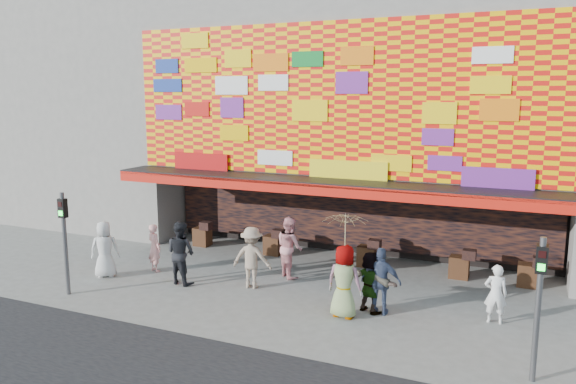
# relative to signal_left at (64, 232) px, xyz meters

# --- Properties ---
(ground) EXTENTS (90.00, 90.00, 0.00)m
(ground) POSITION_rel_signal_left_xyz_m (6.20, 1.50, -1.86)
(ground) COLOR slate
(ground) RESTS_ON ground
(shop_building) EXTENTS (15.20, 9.40, 10.00)m
(shop_building) POSITION_rel_signal_left_xyz_m (6.20, 9.68, 3.37)
(shop_building) COLOR gray
(shop_building) RESTS_ON ground
(neighbor_left) EXTENTS (11.00, 8.00, 12.00)m
(neighbor_left) POSITION_rel_signal_left_xyz_m (-6.80, 9.50, 4.14)
(neighbor_left) COLOR gray
(neighbor_left) RESTS_ON ground
(signal_left) EXTENTS (0.22, 0.20, 3.00)m
(signal_left) POSITION_rel_signal_left_xyz_m (0.00, 0.00, 0.00)
(signal_left) COLOR #59595B
(signal_left) RESTS_ON ground
(signal_right) EXTENTS (0.22, 0.20, 3.00)m
(signal_right) POSITION_rel_signal_left_xyz_m (12.40, 0.00, 0.00)
(signal_right) COLOR #59595B
(signal_right) RESTS_ON ground
(ped_a) EXTENTS (1.05, 0.99, 1.81)m
(ped_a) POSITION_rel_signal_left_xyz_m (-0.09, 1.67, -0.96)
(ped_a) COLOR silver
(ped_a) RESTS_ON ground
(ped_b) EXTENTS (0.68, 0.57, 1.58)m
(ped_b) POSITION_rel_signal_left_xyz_m (0.99, 2.78, -1.07)
(ped_b) COLOR #F8A4A0
(ped_b) RESTS_ON ground
(ped_c) EXTENTS (1.06, 0.90, 1.95)m
(ped_c) POSITION_rel_signal_left_xyz_m (2.46, 2.13, -0.89)
(ped_c) COLOR black
(ped_c) RESTS_ON ground
(ped_d) EXTENTS (1.28, 0.84, 1.86)m
(ped_d) POSITION_rel_signal_left_xyz_m (4.62, 2.67, -0.93)
(ped_d) COLOR gray
(ped_d) RESTS_ON ground
(ped_e) EXTENTS (1.07, 0.47, 1.81)m
(ped_e) POSITION_rel_signal_left_xyz_m (8.68, 2.18, -0.96)
(ped_e) COLOR #394563
(ped_e) RESTS_ON ground
(ped_f) EXTENTS (1.59, 1.14, 1.66)m
(ped_f) POSITION_rel_signal_left_xyz_m (8.39, 2.22, -1.03)
(ped_f) COLOR gray
(ped_f) RESTS_ON ground
(ped_g) EXTENTS (0.99, 0.69, 1.93)m
(ped_g) POSITION_rel_signal_left_xyz_m (7.85, 1.62, -0.90)
(ped_g) COLOR gray
(ped_g) RESTS_ON ground
(ped_h) EXTENTS (0.60, 0.44, 1.54)m
(ped_h) POSITION_rel_signal_left_xyz_m (11.48, 2.79, -1.09)
(ped_h) COLOR white
(ped_h) RESTS_ON ground
(ped_i) EXTENTS (1.19, 1.17, 1.93)m
(ped_i) POSITION_rel_signal_left_xyz_m (5.24, 4.08, -0.89)
(ped_i) COLOR pink
(ped_i) RESTS_ON ground
(parasol) EXTENTS (1.36, 1.38, 2.01)m
(parasol) POSITION_rel_signal_left_xyz_m (7.85, 1.62, 0.37)
(parasol) COLOR beige
(parasol) RESTS_ON ground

